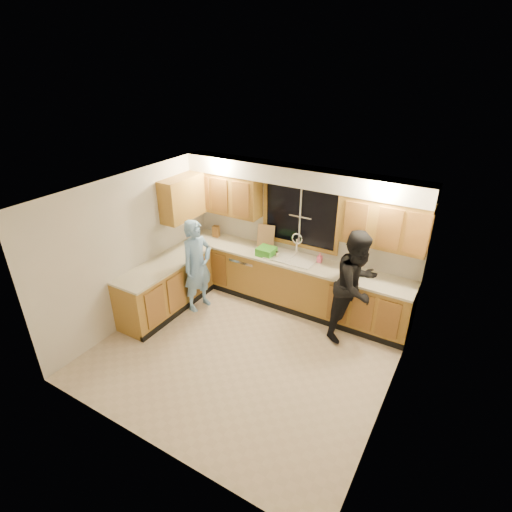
{
  "coord_description": "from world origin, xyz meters",
  "views": [
    {
      "loc": [
        2.6,
        -4.02,
        4.08
      ],
      "look_at": [
        -0.15,
        0.65,
        1.34
      ],
      "focal_mm": 28.0,
      "sensor_mm": 36.0,
      "label": 1
    }
  ],
  "objects": [
    {
      "name": "base_cabinets_left",
      "position": [
        -1.8,
        0.35,
        0.44
      ],
      "size": [
        0.6,
        1.9,
        0.88
      ],
      "primitive_type": "cube",
      "color": "#AC7D32",
      "rests_on": "ground"
    },
    {
      "name": "soffit",
      "position": [
        0.0,
        1.72,
        2.35
      ],
      "size": [
        4.2,
        0.35,
        0.3
      ],
      "primitive_type": "cube",
      "color": "white",
      "rests_on": "wall_back"
    },
    {
      "name": "sink",
      "position": [
        0.0,
        1.6,
        0.86
      ],
      "size": [
        0.86,
        0.52,
        0.57
      ],
      "color": "silver",
      "rests_on": "countertop_back"
    },
    {
      "name": "upper_cabinets_return",
      "position": [
        -1.94,
        1.12,
        1.83
      ],
      "size": [
        0.33,
        0.9,
        0.75
      ],
      "primitive_type": "cube",
      "color": "#AC7D32",
      "rests_on": "wall_left"
    },
    {
      "name": "window_frame",
      "position": [
        0.0,
        1.89,
        1.6
      ],
      "size": [
        1.44,
        0.03,
        1.14
      ],
      "color": "black",
      "rests_on": "wall_back"
    },
    {
      "name": "wall_right",
      "position": [
        2.1,
        0.0,
        1.25
      ],
      "size": [
        0.0,
        3.8,
        3.8
      ],
      "primitive_type": "plane",
      "rotation": [
        1.57,
        0.0,
        -1.57
      ],
      "color": "silver",
      "rests_on": "ground"
    },
    {
      "name": "knife_block",
      "position": [
        -1.67,
        1.7,
        1.03
      ],
      "size": [
        0.13,
        0.11,
        0.22
      ],
      "primitive_type": "cube",
      "rotation": [
        0.0,
        0.0,
        0.14
      ],
      "color": "#936028",
      "rests_on": "countertop_back"
    },
    {
      "name": "cutting_board",
      "position": [
        -0.61,
        1.79,
        1.13
      ],
      "size": [
        0.33,
        0.17,
        0.42
      ],
      "primitive_type": "cube",
      "rotation": [
        -0.21,
        0.0,
        0.21
      ],
      "color": "tan",
      "rests_on": "countertop_back"
    },
    {
      "name": "upper_cabinets_right",
      "position": [
        1.43,
        1.73,
        1.83
      ],
      "size": [
        1.35,
        0.33,
        0.75
      ],
      "primitive_type": "cube",
      "color": "#AC7D32",
      "rests_on": "wall_back"
    },
    {
      "name": "soap_bottle",
      "position": [
        0.47,
        1.72,
        1.0
      ],
      "size": [
        0.08,
        0.08,
        0.17
      ],
      "primitive_type": "imported",
      "rotation": [
        0.0,
        0.0,
        -0.01
      ],
      "color": "#FC608E",
      "rests_on": "countertop_back"
    },
    {
      "name": "can_right",
      "position": [
        -0.23,
        1.5,
        0.97
      ],
      "size": [
        0.07,
        0.07,
        0.11
      ],
      "primitive_type": "cylinder",
      "rotation": [
        0.0,
        0.0,
        -0.12
      ],
      "color": "beige",
      "rests_on": "countertop_back"
    },
    {
      "name": "wall_back",
      "position": [
        0.0,
        1.9,
        1.25
      ],
      "size": [
        4.2,
        0.0,
        4.2
      ],
      "primitive_type": "plane",
      "rotation": [
        1.57,
        0.0,
        0.0
      ],
      "color": "silver",
      "rests_on": "ground"
    },
    {
      "name": "wall_left",
      "position": [
        -2.1,
        0.0,
        1.25
      ],
      "size": [
        0.0,
        3.8,
        3.8
      ],
      "primitive_type": "plane",
      "rotation": [
        1.57,
        0.0,
        1.57
      ],
      "color": "silver",
      "rests_on": "ground"
    },
    {
      "name": "can_left",
      "position": [
        -0.33,
        1.46,
        0.98
      ],
      "size": [
        0.08,
        0.08,
        0.12
      ],
      "primitive_type": "cylinder",
      "rotation": [
        0.0,
        0.0,
        -0.19
      ],
      "color": "beige",
      "rests_on": "countertop_back"
    },
    {
      "name": "countertop_back",
      "position": [
        0.0,
        1.58,
        0.9
      ],
      "size": [
        4.2,
        0.63,
        0.04
      ],
      "primitive_type": "cube",
      "color": "beige",
      "rests_on": "base_cabinets_back"
    },
    {
      "name": "dish_crate",
      "position": [
        -0.44,
        1.49,
        0.99
      ],
      "size": [
        0.31,
        0.29,
        0.14
      ],
      "primitive_type": "cube",
      "rotation": [
        0.0,
        0.0,
        -0.02
      ],
      "color": "green",
      "rests_on": "countertop_back"
    },
    {
      "name": "woman",
      "position": [
        1.26,
        1.3,
        0.91
      ],
      "size": [
        0.95,
        1.07,
        1.81
      ],
      "primitive_type": "imported",
      "rotation": [
        0.0,
        0.0,
        1.21
      ],
      "color": "black",
      "rests_on": "floor"
    },
    {
      "name": "ceiling",
      "position": [
        0.0,
        0.0,
        2.5
      ],
      "size": [
        4.2,
        4.2,
        0.0
      ],
      "primitive_type": "plane",
      "rotation": [
        3.14,
        0.0,
        0.0
      ],
      "color": "white"
    },
    {
      "name": "floor",
      "position": [
        0.0,
        0.0,
        0.0
      ],
      "size": [
        4.2,
        4.2,
        0.0
      ],
      "primitive_type": "plane",
      "color": "beige",
      "rests_on": "ground"
    },
    {
      "name": "man",
      "position": [
        -1.35,
        0.69,
        0.83
      ],
      "size": [
        0.5,
        0.67,
        1.66
      ],
      "primitive_type": "imported",
      "rotation": [
        0.0,
        0.0,
        1.39
      ],
      "color": "#78AAE3",
      "rests_on": "floor"
    },
    {
      "name": "dishwasher",
      "position": [
        -0.85,
        1.59,
        0.41
      ],
      "size": [
        0.6,
        0.56,
        0.82
      ],
      "primitive_type": "cube",
      "color": "silver",
      "rests_on": "floor"
    },
    {
      "name": "stove",
      "position": [
        -1.8,
        -0.22,
        0.45
      ],
      "size": [
        0.58,
        0.75,
        0.9
      ],
      "primitive_type": "cube",
      "color": "silver",
      "rests_on": "floor"
    },
    {
      "name": "base_cabinets_back",
      "position": [
        0.0,
        1.6,
        0.44
      ],
      "size": [
        4.2,
        0.6,
        0.88
      ],
      "primitive_type": "cube",
      "color": "#AC7D32",
      "rests_on": "ground"
    },
    {
      "name": "bowl",
      "position": [
        1.14,
        1.56,
        0.94
      ],
      "size": [
        0.24,
        0.24,
        0.05
      ],
      "primitive_type": "imported",
      "rotation": [
        0.0,
        0.0,
        -0.36
      ],
      "color": "silver",
      "rests_on": "countertop_back"
    },
    {
      "name": "upper_cabinets_left",
      "position": [
        -1.43,
        1.73,
        1.83
      ],
      "size": [
        1.35,
        0.33,
        0.75
      ],
      "primitive_type": "cube",
      "color": "#AC7D32",
      "rests_on": "wall_back"
    },
    {
      "name": "countertop_left",
      "position": [
        -1.79,
        0.35,
        0.9
      ],
      "size": [
        0.63,
        1.9,
        0.04
      ],
      "primitive_type": "cube",
      "color": "beige",
      "rests_on": "base_cabinets_left"
    }
  ]
}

